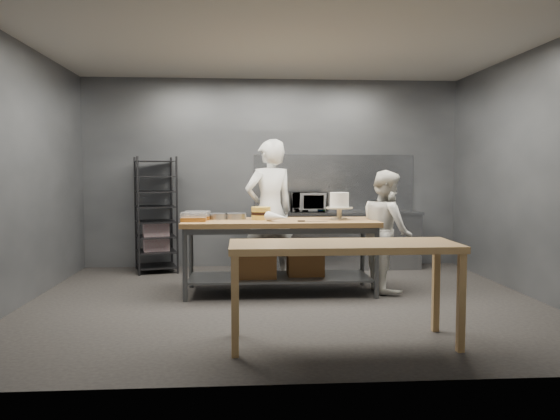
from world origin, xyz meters
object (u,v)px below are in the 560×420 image
object	(u,v)px
microwave	(309,202)
layer_cake	(261,213)
work_table	(279,248)
speed_rack	(156,216)
frosted_cake_stand	(339,203)
near_counter	(343,252)
chef_right	(387,231)
chef_behind	(270,211)

from	to	relation	value
microwave	layer_cake	xyz separation A→B (m)	(-0.80, -1.62, -0.05)
work_table	speed_rack	size ratio (longest dim) A/B	1.37
frosted_cake_stand	speed_rack	bearing A→B (deg)	147.58
frosted_cake_stand	layer_cake	xyz separation A→B (m)	(-0.98, 0.07, -0.14)
work_table	frosted_cake_stand	bearing A→B (deg)	1.33
layer_cake	near_counter	bearing A→B (deg)	-73.21
microwave	layer_cake	world-z (taller)	microwave
speed_rack	layer_cake	xyz separation A→B (m)	(1.55, -1.54, 0.14)
speed_rack	chef_right	bearing A→B (deg)	-26.78
near_counter	layer_cake	xyz separation A→B (m)	(-0.65, 2.15, 0.19)
microwave	frosted_cake_stand	xyz separation A→B (m)	(0.18, -1.69, 0.09)
work_table	speed_rack	world-z (taller)	speed_rack
speed_rack	microwave	xyz separation A→B (m)	(2.36, 0.08, 0.19)
microwave	frosted_cake_stand	bearing A→B (deg)	-83.89
layer_cake	chef_behind	bearing A→B (deg)	77.12
chef_right	frosted_cake_stand	xyz separation A→B (m)	(-0.62, -0.02, 0.36)
near_counter	work_table	bearing A→B (deg)	101.85
work_table	chef_right	size ratio (longest dim) A/B	1.55
speed_rack	chef_behind	distance (m)	1.93
chef_behind	near_counter	bearing A→B (deg)	77.42
near_counter	frosted_cake_stand	distance (m)	2.13
near_counter	chef_behind	world-z (taller)	chef_behind
near_counter	frosted_cake_stand	bearing A→B (deg)	80.82
chef_behind	microwave	world-z (taller)	chef_behind
work_table	chef_behind	distance (m)	0.82
chef_right	frosted_cake_stand	distance (m)	0.71
frosted_cake_stand	chef_right	bearing A→B (deg)	1.88
near_counter	chef_behind	xyz separation A→B (m)	(-0.51, 2.76, 0.17)
near_counter	speed_rack	bearing A→B (deg)	120.81
layer_cake	work_table	bearing A→B (deg)	-22.55
chef_right	microwave	distance (m)	1.87
speed_rack	frosted_cake_stand	bearing A→B (deg)	-32.42
chef_right	microwave	xyz separation A→B (m)	(-0.80, 1.67, 0.28)
speed_rack	layer_cake	size ratio (longest dim) A/B	7.20
microwave	layer_cake	distance (m)	1.81
chef_behind	frosted_cake_stand	bearing A→B (deg)	118.00
near_counter	frosted_cake_stand	world-z (taller)	frosted_cake_stand
speed_rack	microwave	distance (m)	2.36
near_counter	chef_right	world-z (taller)	chef_right
work_table	chef_behind	bearing A→B (deg)	96.21
near_counter	chef_behind	size ratio (longest dim) A/B	1.02
work_table	microwave	world-z (taller)	microwave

